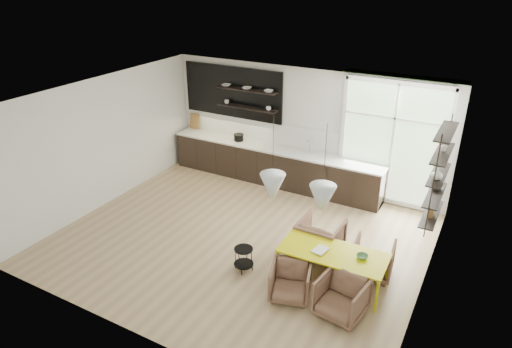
# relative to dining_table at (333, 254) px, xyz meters

# --- Properties ---
(room) EXTENTS (7.02, 6.01, 2.91)m
(room) POSITION_rel_dining_table_xyz_m (-1.52, 1.57, 0.85)
(room) COLOR tan
(room) RESTS_ON ground
(kitchen_run) EXTENTS (5.54, 0.69, 2.75)m
(kitchen_run) POSITION_rel_dining_table_xyz_m (-2.79, 3.16, -0.01)
(kitchen_run) COLOR black
(kitchen_run) RESTS_ON ground
(right_shelving) EXTENTS (0.26, 1.22, 1.90)m
(right_shelving) POSITION_rel_dining_table_xyz_m (1.26, 1.64, 1.04)
(right_shelving) COLOR black
(right_shelving) RESTS_ON ground
(dining_table) EXTENTS (1.82, 0.86, 0.66)m
(dining_table) POSITION_rel_dining_table_xyz_m (0.00, 0.00, 0.00)
(dining_table) COLOR #CBC703
(dining_table) RESTS_ON ground
(armchair_back_left) EXTENTS (0.80, 0.82, 0.73)m
(armchair_back_left) POSITION_rel_dining_table_xyz_m (-0.51, 0.74, -0.24)
(armchair_back_left) COLOR brown
(armchair_back_left) RESTS_ON ground
(armchair_back_right) EXTENTS (0.76, 0.78, 0.64)m
(armchair_back_right) POSITION_rel_dining_table_xyz_m (0.54, 0.63, -0.29)
(armchair_back_right) COLOR brown
(armchair_back_right) RESTS_ON ground
(armchair_front_left) EXTENTS (0.82, 0.83, 0.61)m
(armchair_front_left) POSITION_rel_dining_table_xyz_m (-0.48, -0.65, -0.31)
(armchair_front_left) COLOR brown
(armchair_front_left) RESTS_ON ground
(armchair_front_right) EXTENTS (0.80, 0.82, 0.66)m
(armchair_front_right) POSITION_rel_dining_table_xyz_m (0.40, -0.64, -0.28)
(armchair_front_right) COLOR brown
(armchair_front_right) RESTS_ON ground
(wire_stool) EXTENTS (0.36, 0.36, 0.46)m
(wire_stool) POSITION_rel_dining_table_xyz_m (-1.53, -0.39, -0.32)
(wire_stool) COLOR black
(wire_stool) RESTS_ON ground
(table_book) EXTENTS (0.26, 0.31, 0.03)m
(table_book) POSITION_rel_dining_table_xyz_m (-0.31, -0.05, 0.06)
(table_book) COLOR white
(table_book) RESTS_ON dining_table
(table_bowl) EXTENTS (0.24, 0.24, 0.06)m
(table_bowl) POSITION_rel_dining_table_xyz_m (0.48, 0.07, 0.07)
(table_bowl) COLOR #548554
(table_bowl) RESTS_ON dining_table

